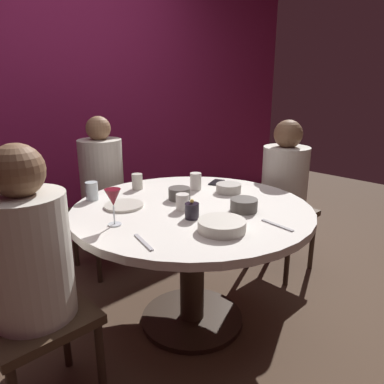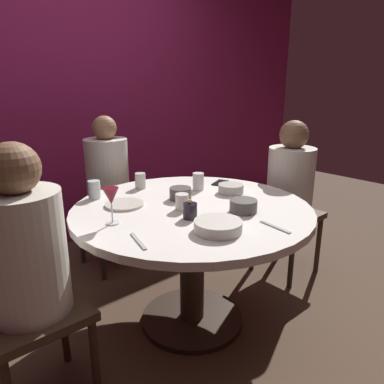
% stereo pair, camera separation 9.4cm
% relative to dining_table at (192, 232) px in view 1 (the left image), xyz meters
% --- Properties ---
extents(ground_plane, '(8.00, 8.00, 0.00)m').
position_rel_dining_table_xyz_m(ground_plane, '(0.00, 0.00, -0.57)').
color(ground_plane, '#4C3828').
extents(back_wall, '(6.00, 0.10, 2.60)m').
position_rel_dining_table_xyz_m(back_wall, '(0.00, 1.60, 0.73)').
color(back_wall, maroon).
rests_on(back_wall, ground).
extents(dining_table, '(1.29, 1.29, 0.72)m').
position_rel_dining_table_xyz_m(dining_table, '(0.00, 0.00, 0.00)').
color(dining_table, silver).
rests_on(dining_table, ground).
extents(seated_diner_left, '(0.40, 0.40, 1.16)m').
position_rel_dining_table_xyz_m(seated_diner_left, '(-0.87, 0.00, 0.15)').
color(seated_diner_left, '#3F2D1E').
rests_on(seated_diner_left, ground).
extents(seated_diner_back, '(0.40, 0.40, 1.14)m').
position_rel_dining_table_xyz_m(seated_diner_back, '(0.00, 0.94, 0.14)').
color(seated_diner_back, '#3F2D1E').
rests_on(seated_diner_back, ground).
extents(seated_diner_right, '(0.40, 0.40, 1.12)m').
position_rel_dining_table_xyz_m(seated_diner_right, '(0.92, 0.00, 0.13)').
color(seated_diner_right, '#3F2D1E').
rests_on(seated_diner_right, ground).
extents(candle_holder, '(0.07, 0.07, 0.10)m').
position_rel_dining_table_xyz_m(candle_holder, '(-0.13, -0.13, 0.19)').
color(candle_holder, black).
rests_on(candle_holder, dining_table).
extents(wine_glass, '(0.08, 0.08, 0.18)m').
position_rel_dining_table_xyz_m(wine_glass, '(-0.45, 0.06, 0.28)').
color(wine_glass, silver).
rests_on(wine_glass, dining_table).
extents(dinner_plate, '(0.21, 0.21, 0.01)m').
position_rel_dining_table_xyz_m(dinner_plate, '(-0.27, 0.25, 0.16)').
color(dinner_plate, beige).
rests_on(dinner_plate, dining_table).
extents(cell_phone, '(0.16, 0.12, 0.01)m').
position_rel_dining_table_xyz_m(cell_phone, '(0.45, 0.23, 0.16)').
color(cell_phone, black).
rests_on(cell_phone, dining_table).
extents(bowl_serving_large, '(0.12, 0.12, 0.07)m').
position_rel_dining_table_xyz_m(bowl_serving_large, '(0.03, 0.14, 0.19)').
color(bowl_serving_large, '#4C4742').
rests_on(bowl_serving_large, dining_table).
extents(bowl_salad_center, '(0.14, 0.14, 0.06)m').
position_rel_dining_table_xyz_m(bowl_salad_center, '(0.14, -0.24, 0.19)').
color(bowl_salad_center, '#4C4742').
rests_on(bowl_salad_center, dining_table).
extents(bowl_small_white, '(0.15, 0.15, 0.05)m').
position_rel_dining_table_xyz_m(bowl_small_white, '(0.34, 0.03, 0.18)').
color(bowl_small_white, '#B2ADA3').
rests_on(bowl_small_white, dining_table).
extents(bowl_sauce_side, '(0.22, 0.22, 0.05)m').
position_rel_dining_table_xyz_m(bowl_sauce_side, '(-0.14, -0.34, 0.18)').
color(bowl_sauce_side, beige).
rests_on(bowl_sauce_side, dining_table).
extents(cup_near_candle, '(0.07, 0.07, 0.11)m').
position_rel_dining_table_xyz_m(cup_near_candle, '(0.24, 0.21, 0.21)').
color(cup_near_candle, silver).
rests_on(cup_near_candle, dining_table).
extents(cup_by_left_diner, '(0.07, 0.07, 0.10)m').
position_rel_dining_table_xyz_m(cup_by_left_diner, '(-0.02, 0.48, 0.20)').
color(cup_by_left_diner, beige).
rests_on(cup_by_left_diner, dining_table).
extents(cup_by_right_diner, '(0.07, 0.07, 0.10)m').
position_rel_dining_table_xyz_m(cup_by_right_diner, '(-0.33, 0.47, 0.21)').
color(cup_by_right_diner, silver).
rests_on(cup_by_right_diner, dining_table).
extents(cup_center_front, '(0.07, 0.07, 0.09)m').
position_rel_dining_table_xyz_m(cup_center_front, '(-0.08, -0.01, 0.20)').
color(cup_center_front, silver).
rests_on(cup_center_front, dining_table).
extents(fork_near_plate, '(0.06, 0.18, 0.01)m').
position_rel_dining_table_xyz_m(fork_near_plate, '(-0.47, -0.20, 0.16)').
color(fork_near_plate, '#B7B7BC').
rests_on(fork_near_plate, dining_table).
extents(knife_near_plate, '(0.03, 0.18, 0.01)m').
position_rel_dining_table_xyz_m(knife_near_plate, '(0.09, -0.48, 0.16)').
color(knife_near_plate, '#B7B7BC').
rests_on(knife_near_plate, dining_table).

